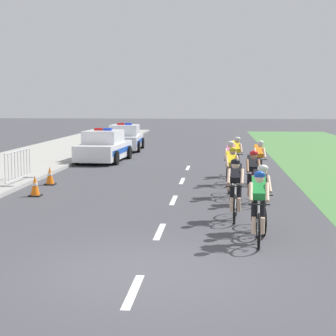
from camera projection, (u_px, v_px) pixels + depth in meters
name	position (u px, v px, depth m)	size (l,w,h in m)	color
ground_plane	(142.00, 271.00, 9.71)	(160.00, 160.00, 0.00)	#424247
sidewalk_slab	(6.00, 167.00, 24.22)	(5.12, 60.00, 0.12)	#A3A099
kerb_edge	(63.00, 168.00, 24.01)	(0.16, 60.00, 0.13)	#9E9E99
lane_markings_centre	(174.00, 200.00, 16.60)	(0.14, 17.60, 0.01)	white
cyclist_lead	(259.00, 206.00, 11.48)	(0.43, 1.72, 1.56)	black
cyclist_second	(260.00, 197.00, 12.54)	(0.44, 1.72, 1.56)	black
cyclist_third	(235.00, 188.00, 13.77)	(0.44, 1.72, 1.56)	black
cyclist_fourth	(253.00, 176.00, 15.98)	(0.42, 1.72, 1.56)	black
cyclist_fifth	(231.00, 171.00, 17.10)	(0.45, 1.72, 1.56)	black
cyclist_sixth	(231.00, 162.00, 19.63)	(0.44, 1.72, 1.56)	black
cyclist_seventh	(259.00, 161.00, 19.78)	(0.45, 1.72, 1.56)	black
cyclist_eighth	(236.00, 156.00, 21.74)	(0.45, 1.72, 1.56)	black
police_car_nearest	(104.00, 147.00, 27.01)	(2.20, 4.50, 1.59)	white
police_car_second	(125.00, 139.00, 33.06)	(2.16, 4.48, 1.59)	silver
crowd_barrier_rear	(18.00, 167.00, 19.40)	(0.54, 2.32, 1.07)	#B7BABF
traffic_cone_near	(35.00, 186.00, 17.25)	(0.36, 0.36, 0.64)	black
traffic_cone_mid	(50.00, 176.00, 19.58)	(0.36, 0.36, 0.64)	black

